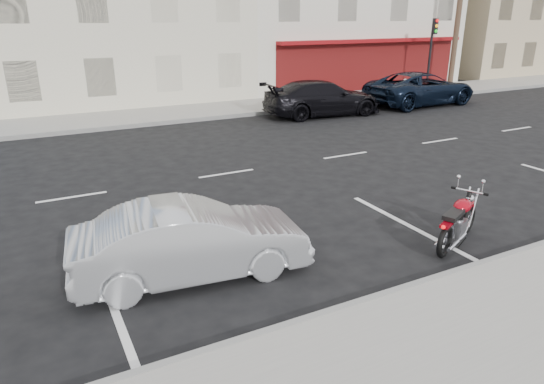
{
  "coord_description": "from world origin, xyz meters",
  "views": [
    {
      "loc": [
        -6.76,
        -11.85,
        4.1
      ],
      "look_at": [
        -2.59,
        -3.84,
        0.8
      ],
      "focal_mm": 32.0,
      "sensor_mm": 36.0,
      "label": 1
    }
  ],
  "objects": [
    {
      "name": "curb_near",
      "position": [
        -5.0,
        -7.0,
        0.08
      ],
      "size": [
        80.0,
        0.12,
        0.16
      ],
      "primitive_type": "cube",
      "color": "gray",
      "rests_on": "ground"
    },
    {
      "name": "suv_far",
      "position": [
        10.51,
        5.78,
        0.78
      ],
      "size": [
        5.76,
        2.85,
        1.57
      ],
      "primitive_type": "imported",
      "rotation": [
        0.0,
        0.0,
        1.62
      ],
      "color": "black",
      "rests_on": "ground"
    },
    {
      "name": "sidewalk_far",
      "position": [
        -5.0,
        8.7,
        0.07
      ],
      "size": [
        80.0,
        3.4,
        0.15
      ],
      "primitive_type": "cube",
      "color": "gray",
      "rests_on": "ground"
    },
    {
      "name": "curb_far",
      "position": [
        -5.0,
        7.0,
        0.08
      ],
      "size": [
        80.0,
        0.12,
        0.16
      ],
      "primitive_type": "cube",
      "color": "gray",
      "rests_on": "ground"
    },
    {
      "name": "car_far",
      "position": [
        4.85,
        5.73,
        0.75
      ],
      "size": [
        5.34,
        2.53,
        1.5
      ],
      "primitive_type": "imported",
      "rotation": [
        0.0,
        0.0,
        1.49
      ],
      "color": "black",
      "rests_on": "ground"
    },
    {
      "name": "sedan_silver",
      "position": [
        -4.62,
        -4.89,
        0.63
      ],
      "size": [
        3.98,
        1.81,
        1.27
      ],
      "primitive_type": "imported",
      "rotation": [
        0.0,
        0.0,
        1.45
      ],
      "color": "#B3B6BB",
      "rests_on": "ground"
    },
    {
      "name": "fire_hydrant",
      "position": [
        12.0,
        8.5,
        0.53
      ],
      "size": [
        0.2,
        0.2,
        0.72
      ],
      "color": "beige",
      "rests_on": "sidewalk_far"
    },
    {
      "name": "traffic_light",
      "position": [
        13.5,
        8.33,
        2.56
      ],
      "size": [
        0.26,
        0.3,
        3.8
      ],
      "color": "black",
      "rests_on": "sidewalk_far"
    },
    {
      "name": "ground",
      "position": [
        0.0,
        0.0,
        0.0
      ],
      "size": [
        120.0,
        120.0,
        0.0
      ],
      "primitive_type": "plane",
      "color": "black",
      "rests_on": "ground"
    },
    {
      "name": "utility_pole",
      "position": [
        15.5,
        8.6,
        4.74
      ],
      "size": [
        1.8,
        0.3,
        9.0
      ],
      "color": "#422D1E",
      "rests_on": "sidewalk_far"
    },
    {
      "name": "motorcycle",
      "position": [
        0.81,
        -5.8,
        0.44
      ],
      "size": [
        1.8,
        0.95,
        0.97
      ],
      "rotation": [
        0.0,
        0.0,
        0.42
      ],
      "color": "black",
      "rests_on": "ground"
    }
  ]
}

